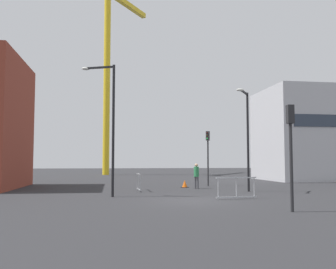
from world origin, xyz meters
TOP-DOWN VIEW (x-y plane):
  - ground at (0.00, 0.00)m, footprint 160.00×160.00m
  - office_block at (16.80, 17.17)m, footprint 11.48×8.11m
  - construction_crane at (-4.50, 34.16)m, footprint 9.79×13.42m
  - streetlamp_tall at (-3.96, 2.53)m, footprint 1.81×0.77m
  - streetlamp_short at (4.40, 4.44)m, footprint 1.27×1.64m
  - traffic_light_island at (2.82, -4.37)m, footprint 0.27×0.38m
  - traffic_light_verge at (3.38, 10.01)m, footprint 0.35×0.39m
  - pedestrian_walking at (1.89, 7.43)m, footprint 0.34×0.34m
  - safety_barrier_mid_span at (-2.11, 6.12)m, footprint 0.13×2.14m
  - safety_barrier_rear at (2.30, 0.35)m, footprint 2.14×0.33m
  - traffic_cone_orange at (1.32, 8.66)m, footprint 0.51×0.51m

SIDE VIEW (x-z plane):
  - ground at x=0.00m, z-range 0.00..0.00m
  - traffic_cone_orange at x=1.32m, z-range -0.02..0.49m
  - safety_barrier_mid_span at x=-2.11m, z-range 0.02..1.10m
  - safety_barrier_rear at x=2.30m, z-range 0.02..1.10m
  - pedestrian_walking at x=1.89m, z-range 0.14..1.84m
  - traffic_light_island at x=2.82m, z-range 0.68..4.65m
  - traffic_light_verge at x=3.38m, z-range 0.70..4.83m
  - streetlamp_short at x=4.40m, z-range 0.66..6.80m
  - streetlamp_tall at x=-3.96m, z-range 0.66..7.68m
  - office_block at x=16.80m, z-range 0.00..8.94m
  - construction_crane at x=-4.50m, z-range 3.71..29.91m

